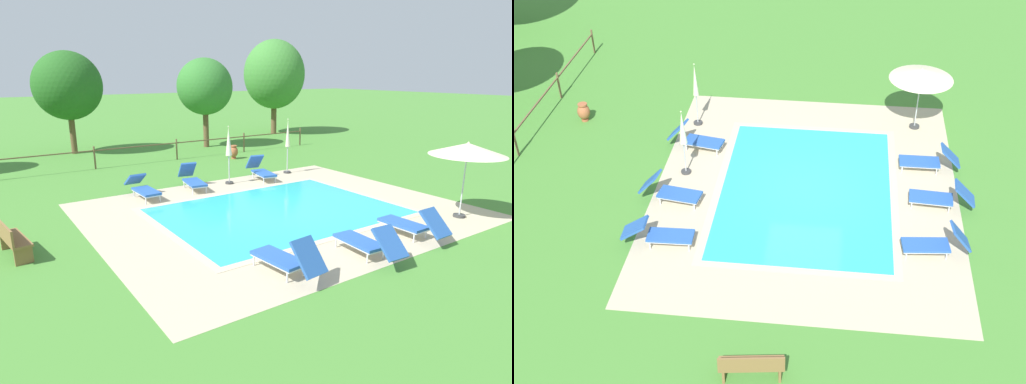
% 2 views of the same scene
% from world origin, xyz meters
% --- Properties ---
extents(ground_plane, '(160.00, 160.00, 0.00)m').
position_xyz_m(ground_plane, '(0.00, 0.00, 0.00)').
color(ground_plane, '#478433').
extents(pool_deck_paving, '(11.41, 9.42, 0.01)m').
position_xyz_m(pool_deck_paving, '(0.00, 0.00, 0.00)').
color(pool_deck_paving, '#BCAD8E').
rests_on(pool_deck_paving, ground).
extents(swimming_pool_water, '(7.25, 5.26, 0.01)m').
position_xyz_m(swimming_pool_water, '(0.00, 0.00, 0.01)').
color(swimming_pool_water, '#2DB7C6').
rests_on(swimming_pool_water, ground).
extents(pool_coping_rim, '(7.73, 5.74, 0.01)m').
position_xyz_m(pool_coping_rim, '(0.00, 0.00, 0.01)').
color(pool_coping_rim, beige).
rests_on(pool_coping_rim, ground).
extents(sun_lounger_north_near_steps, '(0.88, 1.97, 0.95)m').
position_xyz_m(sun_lounger_north_near_steps, '(-1.04, 4.05, 0.39)').
color(sun_lounger_north_near_steps, '#2856A8').
rests_on(sun_lounger_north_near_steps, ground).
extents(sun_lounger_north_mid, '(0.78, 1.91, 0.99)m').
position_xyz_m(sun_lounger_north_mid, '(-2.61, -3.76, 0.39)').
color(sun_lounger_north_mid, '#2856A8').
rests_on(sun_lounger_north_mid, ground).
extents(sun_lounger_north_far, '(0.94, 1.98, 0.95)m').
position_xyz_m(sun_lounger_north_far, '(2.02, 3.88, 0.39)').
color(sun_lounger_north_far, '#2856A8').
rests_on(sun_lounger_north_far, ground).
extents(sun_lounger_north_end, '(0.73, 1.97, 0.92)m').
position_xyz_m(sun_lounger_north_end, '(-0.41, -4.08, 0.38)').
color(sun_lounger_north_end, '#2856A8').
rests_on(sun_lounger_north_end, ground).
extents(sun_lounger_south_near_corner, '(0.67, 2.05, 0.80)m').
position_xyz_m(sun_lounger_south_near_corner, '(-3.04, 3.90, 0.37)').
color(sun_lounger_south_near_corner, '#2856A8').
rests_on(sun_lounger_south_near_corner, ground).
extents(sun_lounger_south_mid, '(0.62, 1.93, 0.92)m').
position_xyz_m(sun_lounger_south_mid, '(1.55, -3.86, 0.38)').
color(sun_lounger_south_mid, '#2856A8').
rests_on(sun_lounger_south_mid, ground).
extents(patio_umbrella_open_foreground, '(2.20, 2.20, 2.33)m').
position_xyz_m(patio_umbrella_open_foreground, '(4.24, -3.60, 2.09)').
color(patio_umbrella_open_foreground, '#383838').
rests_on(patio_umbrella_open_foreground, ground).
extents(patio_umbrella_closed_row_west, '(0.32, 0.32, 2.30)m').
position_xyz_m(patio_umbrella_closed_row_west, '(0.52, 3.94, 1.50)').
color(patio_umbrella_closed_row_west, '#383838').
rests_on(patio_umbrella_closed_row_west, ground).
extents(patio_umbrella_closed_row_mid_west, '(0.32, 0.32, 2.38)m').
position_xyz_m(patio_umbrella_closed_row_mid_west, '(3.62, 4.16, 1.47)').
color(patio_umbrella_closed_row_mid_west, '#383838').
rests_on(patio_umbrella_closed_row_mid_west, ground).
extents(wooden_bench_lawn_side, '(0.64, 1.55, 0.87)m').
position_xyz_m(wooden_bench_lawn_side, '(-7.44, 0.72, 0.47)').
color(wooden_bench_lawn_side, olive).
rests_on(wooden_bench_lawn_side, ground).
extents(terracotta_urn_near_fence, '(0.45, 0.45, 0.70)m').
position_xyz_m(terracotta_urn_near_fence, '(3.38, 8.30, 0.38)').
color(terracotta_urn_near_fence, '#A85B38').
rests_on(terracotta_urn_near_fence, ground).
extents(perimeter_fence, '(20.36, 0.08, 1.05)m').
position_xyz_m(perimeter_fence, '(-1.12, 9.78, 0.71)').
color(perimeter_fence, brown).
rests_on(perimeter_fence, ground).
extents(tree_far_west, '(3.22, 3.22, 5.11)m').
position_xyz_m(tree_far_west, '(4.01, 12.46, 3.49)').
color(tree_far_west, brown).
rests_on(tree_far_west, ground).
extents(tree_west_mid, '(3.55, 3.55, 5.41)m').
position_xyz_m(tree_west_mid, '(-3.02, 14.51, 3.61)').
color(tree_west_mid, brown).
rests_on(tree_west_mid, ground).
extents(tree_east_mid, '(4.29, 4.29, 6.52)m').
position_xyz_m(tree_east_mid, '(10.79, 14.89, 4.14)').
color(tree_east_mid, brown).
rests_on(tree_east_mid, ground).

